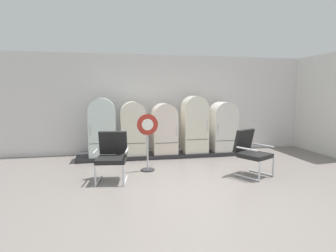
{
  "coord_description": "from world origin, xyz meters",
  "views": [
    {
      "loc": [
        -1.46,
        -4.79,
        1.79
      ],
      "look_at": [
        0.05,
        2.75,
        0.89
      ],
      "focal_mm": 29.92,
      "sensor_mm": 36.0,
      "label": 1
    }
  ],
  "objects_px": {
    "refrigerator_0": "(102,125)",
    "refrigerator_3": "(195,123)",
    "sign_stand": "(148,143)",
    "armchair_left": "(112,154)",
    "refrigerator_1": "(133,127)",
    "armchair_right": "(251,150)",
    "refrigerator_2": "(164,127)",
    "refrigerator_4": "(223,125)"
  },
  "relations": [
    {
      "from": "refrigerator_2",
      "to": "armchair_left",
      "type": "relative_size",
      "value": 1.4
    },
    {
      "from": "refrigerator_3",
      "to": "refrigerator_1",
      "type": "bearing_deg",
      "value": 178.46
    },
    {
      "from": "refrigerator_0",
      "to": "refrigerator_2",
      "type": "relative_size",
      "value": 1.11
    },
    {
      "from": "refrigerator_0",
      "to": "sign_stand",
      "type": "height_order",
      "value": "refrigerator_0"
    },
    {
      "from": "refrigerator_1",
      "to": "refrigerator_2",
      "type": "xyz_separation_m",
      "value": [
        0.88,
        -0.02,
        -0.03
      ]
    },
    {
      "from": "refrigerator_0",
      "to": "armchair_left",
      "type": "height_order",
      "value": "refrigerator_0"
    },
    {
      "from": "refrigerator_0",
      "to": "refrigerator_3",
      "type": "bearing_deg",
      "value": -0.13
    },
    {
      "from": "refrigerator_1",
      "to": "armchair_left",
      "type": "xyz_separation_m",
      "value": [
        -0.57,
        -1.97,
        -0.32
      ]
    },
    {
      "from": "refrigerator_2",
      "to": "armchair_left",
      "type": "height_order",
      "value": "refrigerator_2"
    },
    {
      "from": "refrigerator_0",
      "to": "refrigerator_2",
      "type": "xyz_separation_m",
      "value": [
        1.7,
        0.02,
        -0.09
      ]
    },
    {
      "from": "refrigerator_2",
      "to": "armchair_right",
      "type": "bearing_deg",
      "value": -55.11
    },
    {
      "from": "refrigerator_1",
      "to": "armchair_left",
      "type": "distance_m",
      "value": 2.08
    },
    {
      "from": "armchair_right",
      "to": "sign_stand",
      "type": "bearing_deg",
      "value": 159.55
    },
    {
      "from": "refrigerator_0",
      "to": "refrigerator_2",
      "type": "height_order",
      "value": "refrigerator_0"
    },
    {
      "from": "armchair_left",
      "to": "refrigerator_1",
      "type": "bearing_deg",
      "value": 73.72
    },
    {
      "from": "refrigerator_3",
      "to": "armchair_right",
      "type": "distance_m",
      "value": 2.28
    },
    {
      "from": "refrigerator_2",
      "to": "sign_stand",
      "type": "height_order",
      "value": "refrigerator_2"
    },
    {
      "from": "refrigerator_1",
      "to": "refrigerator_4",
      "type": "relative_size",
      "value": 1.02
    },
    {
      "from": "refrigerator_4",
      "to": "armchair_right",
      "type": "relative_size",
      "value": 1.43
    },
    {
      "from": "armchair_right",
      "to": "sign_stand",
      "type": "xyz_separation_m",
      "value": [
        -2.17,
        0.81,
        0.1
      ]
    },
    {
      "from": "armchair_left",
      "to": "sign_stand",
      "type": "distance_m",
      "value": 1.0
    },
    {
      "from": "refrigerator_0",
      "to": "refrigerator_1",
      "type": "relative_size",
      "value": 1.07
    },
    {
      "from": "refrigerator_4",
      "to": "sign_stand",
      "type": "distance_m",
      "value": 2.78
    },
    {
      "from": "armchair_right",
      "to": "refrigerator_0",
      "type": "bearing_deg",
      "value": 146.24
    },
    {
      "from": "refrigerator_1",
      "to": "refrigerator_4",
      "type": "height_order",
      "value": "refrigerator_1"
    },
    {
      "from": "refrigerator_0",
      "to": "refrigerator_3",
      "type": "height_order",
      "value": "refrigerator_3"
    },
    {
      "from": "refrigerator_2",
      "to": "refrigerator_3",
      "type": "height_order",
      "value": "refrigerator_3"
    },
    {
      "from": "armchair_left",
      "to": "refrigerator_3",
      "type": "bearing_deg",
      "value": 39.44
    },
    {
      "from": "refrigerator_1",
      "to": "refrigerator_3",
      "type": "distance_m",
      "value": 1.76
    },
    {
      "from": "refrigerator_0",
      "to": "refrigerator_4",
      "type": "relative_size",
      "value": 1.09
    },
    {
      "from": "refrigerator_2",
      "to": "refrigerator_4",
      "type": "relative_size",
      "value": 0.98
    },
    {
      "from": "refrigerator_4",
      "to": "armchair_left",
      "type": "relative_size",
      "value": 1.43
    },
    {
      "from": "refrigerator_3",
      "to": "sign_stand",
      "type": "height_order",
      "value": "refrigerator_3"
    },
    {
      "from": "refrigerator_2",
      "to": "armchair_left",
      "type": "bearing_deg",
      "value": -126.73
    },
    {
      "from": "armchair_left",
      "to": "armchair_right",
      "type": "relative_size",
      "value": 1.0
    },
    {
      "from": "refrigerator_1",
      "to": "sign_stand",
      "type": "xyz_separation_m",
      "value": [
        0.23,
        -1.39,
        -0.22
      ]
    },
    {
      "from": "sign_stand",
      "to": "refrigerator_3",
      "type": "bearing_deg",
      "value": 41.29
    },
    {
      "from": "refrigerator_0",
      "to": "refrigerator_1",
      "type": "height_order",
      "value": "refrigerator_0"
    },
    {
      "from": "refrigerator_2",
      "to": "sign_stand",
      "type": "bearing_deg",
      "value": -115.26
    },
    {
      "from": "refrigerator_0",
      "to": "armchair_right",
      "type": "xyz_separation_m",
      "value": [
        3.22,
        -2.15,
        -0.38
      ]
    },
    {
      "from": "sign_stand",
      "to": "armchair_left",
      "type": "bearing_deg",
      "value": -144.34
    },
    {
      "from": "refrigerator_1",
      "to": "refrigerator_3",
      "type": "xyz_separation_m",
      "value": [
        1.76,
        -0.05,
        0.08
      ]
    }
  ]
}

